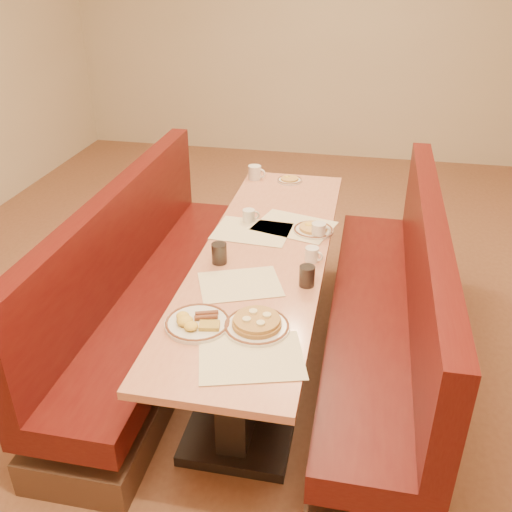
% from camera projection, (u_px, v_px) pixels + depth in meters
% --- Properties ---
extents(ground, '(8.00, 8.00, 0.00)m').
position_uv_depth(ground, '(264.00, 356.00, 3.59)').
color(ground, '#9E6647').
rests_on(ground, ground).
extents(room_envelope, '(6.04, 8.04, 2.82)m').
position_uv_depth(room_envelope, '(266.00, 29.00, 2.66)').
color(room_envelope, beige).
rests_on(room_envelope, ground).
extents(diner_table, '(0.70, 2.50, 0.75)m').
position_uv_depth(diner_table, '(264.00, 307.00, 3.41)').
color(diner_table, black).
rests_on(diner_table, ground).
extents(booth_left, '(0.55, 2.50, 1.05)m').
position_uv_depth(booth_left, '(148.00, 295.00, 3.54)').
color(booth_left, '#4C3326').
rests_on(booth_left, ground).
extents(booth_right, '(0.55, 2.50, 1.05)m').
position_uv_depth(booth_right, '(389.00, 322.00, 3.29)').
color(booth_right, '#4C3326').
rests_on(booth_right, ground).
extents(placemat_near_left, '(0.49, 0.43, 0.00)m').
position_uv_depth(placemat_near_left, '(240.00, 284.00, 2.91)').
color(placemat_near_left, '#FBEEC5').
rests_on(placemat_near_left, diner_table).
extents(placemat_near_right, '(0.51, 0.44, 0.00)m').
position_uv_depth(placemat_near_right, '(251.00, 357.00, 2.40)').
color(placemat_near_right, '#FBEEC5').
rests_on(placemat_near_right, diner_table).
extents(placemat_far_left, '(0.47, 0.36, 0.00)m').
position_uv_depth(placemat_far_left, '(252.00, 231.00, 3.45)').
color(placemat_far_left, '#FBEEC5').
rests_on(placemat_far_left, diner_table).
extents(placemat_far_right, '(0.53, 0.45, 0.00)m').
position_uv_depth(placemat_far_right, '(294.00, 226.00, 3.51)').
color(placemat_far_right, '#FBEEC5').
rests_on(placemat_far_right, diner_table).
extents(pancake_plate, '(0.30, 0.30, 0.07)m').
position_uv_depth(pancake_plate, '(257.00, 324.00, 2.57)').
color(pancake_plate, silver).
rests_on(pancake_plate, diner_table).
extents(eggs_plate, '(0.30, 0.30, 0.06)m').
position_uv_depth(eggs_plate, '(197.00, 322.00, 2.59)').
color(eggs_plate, silver).
rests_on(eggs_plate, diner_table).
extents(extra_plate_mid, '(0.24, 0.24, 0.05)m').
position_uv_depth(extra_plate_mid, '(313.00, 229.00, 3.44)').
color(extra_plate_mid, silver).
rests_on(extra_plate_mid, diner_table).
extents(extra_plate_far, '(0.18, 0.18, 0.04)m').
position_uv_depth(extra_plate_far, '(290.00, 180.00, 4.17)').
color(extra_plate_far, silver).
rests_on(extra_plate_far, diner_table).
extents(coffee_mug_a, '(0.10, 0.08, 0.08)m').
position_uv_depth(coffee_mug_a, '(312.00, 254.00, 3.11)').
color(coffee_mug_a, silver).
rests_on(coffee_mug_a, diner_table).
extents(coffee_mug_b, '(0.10, 0.08, 0.08)m').
position_uv_depth(coffee_mug_b, '(249.00, 216.00, 3.55)').
color(coffee_mug_b, silver).
rests_on(coffee_mug_b, diner_table).
extents(coffee_mug_c, '(0.12, 0.08, 0.09)m').
position_uv_depth(coffee_mug_c, '(319.00, 230.00, 3.36)').
color(coffee_mug_c, silver).
rests_on(coffee_mug_c, diner_table).
extents(coffee_mug_d, '(0.13, 0.09, 0.10)m').
position_uv_depth(coffee_mug_d, '(255.00, 172.00, 4.19)').
color(coffee_mug_d, silver).
rests_on(coffee_mug_d, diner_table).
extents(soda_tumbler_near, '(0.08, 0.08, 0.12)m').
position_uv_depth(soda_tumbler_near, '(219.00, 253.00, 3.09)').
color(soda_tumbler_near, black).
rests_on(soda_tumbler_near, diner_table).
extents(soda_tumbler_mid, '(0.08, 0.08, 0.11)m').
position_uv_depth(soda_tumbler_mid, '(307.00, 276.00, 2.88)').
color(soda_tumbler_mid, black).
rests_on(soda_tumbler_mid, diner_table).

